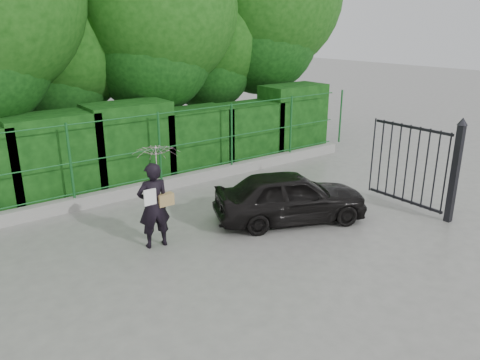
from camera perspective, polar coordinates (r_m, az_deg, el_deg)
ground at (r=8.98m, az=1.79°, el=-9.57°), size 80.00×80.00×0.00m
kerb at (r=12.46m, az=-11.14°, el=-0.92°), size 14.00×0.25×0.30m
fence at (r=12.25m, az=-10.52°, el=3.92°), size 14.13×0.06×1.80m
hedge at (r=13.11m, az=-13.04°, el=3.95°), size 14.20×1.20×2.27m
trees at (r=15.20m, az=-13.83°, el=19.53°), size 17.10×6.15×8.08m
gate at (r=11.41m, az=22.70°, el=1.62°), size 0.22×2.33×2.36m
woman at (r=9.17m, az=-10.22°, el=-0.24°), size 0.95×0.92×2.05m
car at (r=10.47m, az=6.16°, el=-1.99°), size 3.65×2.57×1.15m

